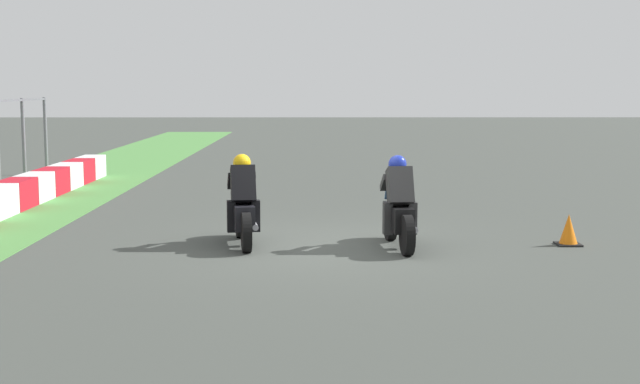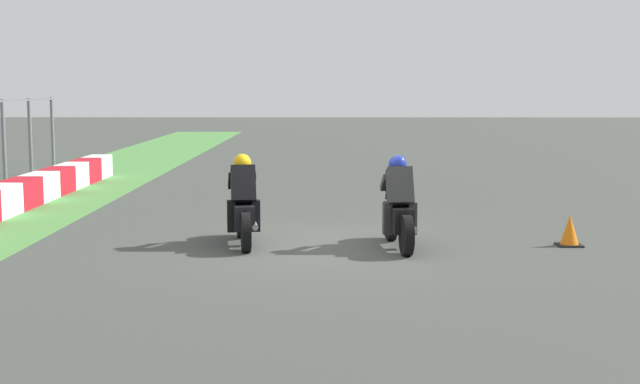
% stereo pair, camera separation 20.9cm
% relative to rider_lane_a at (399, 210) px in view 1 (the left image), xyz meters
% --- Properties ---
extents(ground_plane, '(120.00, 120.00, 0.00)m').
position_rel_rider_lane_a_xyz_m(ground_plane, '(0.07, 1.25, -0.62)').
color(ground_plane, '#414640').
extents(rider_lane_a, '(2.04, 0.57, 1.51)m').
position_rel_rider_lane_a_xyz_m(rider_lane_a, '(0.00, 0.00, 0.00)').
color(rider_lane_a, black).
rests_on(rider_lane_a, ground_plane).
extents(rider_lane_b, '(2.04, 0.60, 1.51)m').
position_rel_rider_lane_a_xyz_m(rider_lane_b, '(0.26, 2.56, 0.00)').
color(rider_lane_b, black).
rests_on(rider_lane_b, ground_plane).
extents(traffic_cone, '(0.40, 0.40, 0.52)m').
position_rel_rider_lane_a_xyz_m(traffic_cone, '(0.19, -2.85, -0.38)').
color(traffic_cone, black).
rests_on(traffic_cone, ground_plane).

